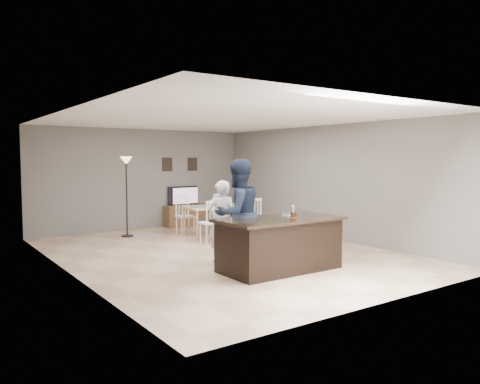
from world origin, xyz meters
TOP-DOWN VIEW (x-y plane):
  - floor at (0.00, 0.00)m, footprint 8.00×8.00m
  - room_shell at (0.00, 0.00)m, footprint 8.00×8.00m
  - kitchen_island at (0.00, -1.80)m, footprint 2.15×1.10m
  - tv_console at (1.20, 3.77)m, footprint 1.20×0.40m
  - television at (1.20, 3.84)m, footprint 0.91×0.12m
  - tv_screen_glow at (1.20, 3.76)m, footprint 0.78×0.00m
  - picture_frames at (1.15, 3.98)m, footprint 1.10×0.02m
  - doorway at (-2.99, -2.30)m, footprint 0.00×2.10m
  - woman at (-0.44, -0.65)m, footprint 0.62×0.48m
  - man at (-0.48, -1.25)m, footprint 0.95×0.76m
  - birthday_cake at (0.19, -1.93)m, footprint 0.14×0.14m
  - plate_stack at (0.37, -1.61)m, footprint 0.24×0.24m
  - dining_table at (1.03, 1.82)m, footprint 1.65×1.90m
  - floor_lamp at (-0.81, 3.03)m, footprint 0.29×0.29m

SIDE VIEW (x-z plane):
  - floor at x=0.00m, z-range 0.00..0.00m
  - tv_console at x=1.20m, z-range 0.00..0.60m
  - kitchen_island at x=0.00m, z-range 0.00..0.90m
  - dining_table at x=1.03m, z-range 0.13..1.10m
  - woman at x=-0.44m, z-range 0.00..1.50m
  - television at x=1.20m, z-range 0.60..1.13m
  - tv_screen_glow at x=1.20m, z-range 0.48..1.26m
  - plate_stack at x=0.37m, z-range 0.90..0.94m
  - man at x=-0.48m, z-range 0.00..1.89m
  - birthday_cake at x=0.19m, z-range 0.84..1.06m
  - doorway at x=-2.99m, z-range -0.07..2.58m
  - floor_lamp at x=-0.81m, z-range 0.54..2.50m
  - room_shell at x=0.00m, z-range -2.32..5.68m
  - picture_frames at x=1.15m, z-range 1.56..1.94m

